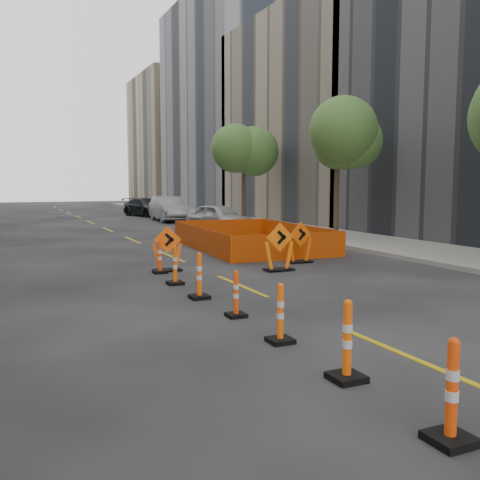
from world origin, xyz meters
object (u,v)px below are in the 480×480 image
parked_car_mid (169,209)px  channelizer_5 (175,265)px  channelizer_2 (280,313)px  chevron_sign_right (300,242)px  chevron_sign_center (279,247)px  parked_car_near (219,217)px  channelizer_1 (347,340)px  parked_car_far (146,207)px  channelizer_3 (236,294)px  channelizer_6 (160,257)px  chevron_sign_left (167,249)px  channelizer_4 (199,276)px  channelizer_0 (452,391)px

parked_car_mid → channelizer_5: bearing=-103.2°
channelizer_2 → chevron_sign_right: size_ratio=0.74×
chevron_sign_center → parked_car_near: parked_car_near is taller
channelizer_1 → channelizer_2: channelizer_1 is taller
chevron_sign_right → parked_car_far: parked_car_far is taller
channelizer_3 → parked_car_far: parked_car_far is taller
channelizer_6 → chevron_sign_right: size_ratio=0.72×
chevron_sign_left → chevron_sign_center: 3.32m
channelizer_4 → channelizer_5: size_ratio=1.04×
channelizer_2 → channelizer_3: channelizer_2 is taller
channelizer_2 → channelizer_5: bearing=90.4°
channelizer_2 → parked_car_far: parked_car_far is taller
channelizer_0 → channelizer_3: (0.11, 5.56, -0.09)m
channelizer_5 → parked_car_near: 16.15m
channelizer_5 → parked_car_far: size_ratio=0.21×
chevron_sign_center → channelizer_4: bearing=-141.8°
channelizer_0 → channelizer_4: size_ratio=1.03×
channelizer_2 → channelizer_6: (0.08, 7.41, -0.01)m
channelizer_5 → chevron_sign_left: 2.15m
channelizer_5 → parked_car_near: size_ratio=0.24×
channelizer_0 → channelizer_1: (0.07, 1.85, 0.00)m
channelizer_5 → channelizer_3: bearing=-88.9°
channelizer_4 → channelizer_2: bearing=-89.1°
channelizer_0 → channelizer_6: bearing=89.2°
channelizer_5 → parked_car_near: (7.11, 14.50, 0.22)m
channelizer_1 → parked_car_mid: size_ratio=0.22×
channelizer_1 → channelizer_4: size_ratio=1.04×
channelizer_2 → channelizer_4: 3.71m
chevron_sign_center → channelizer_6: bearing=163.6°
channelizer_0 → parked_car_mid: bearing=78.2°
channelizer_0 → chevron_sign_center: size_ratio=0.76×
parked_car_mid → channelizer_6: bearing=-104.3°
channelizer_3 → channelizer_6: (0.05, 5.56, 0.02)m
chevron_sign_left → parked_car_mid: (6.13, 20.08, 0.16)m
channelizer_3 → channelizer_4: bearing=92.7°
channelizer_4 → parked_car_far: 30.70m
parked_car_near → parked_car_far: size_ratio=0.88×
chevron_sign_right → parked_car_far: bearing=81.5°
parked_car_far → channelizer_5: bearing=-119.5°
channelizer_1 → chevron_sign_center: 8.90m
channelizer_5 → chevron_sign_right: bearing=21.7°
parked_car_near → channelizer_6: bearing=-138.3°
parked_car_mid → channelizer_2: bearing=-99.9°
channelizer_1 → channelizer_6: channelizer_1 is taller
channelizer_3 → channelizer_6: channelizer_6 is taller
channelizer_0 → parked_car_mid: 32.12m
channelizer_2 → chevron_sign_left: bearing=87.1°
channelizer_1 → channelizer_5: bearing=90.2°
channelizer_5 → channelizer_2: bearing=-89.6°
channelizer_1 → channelizer_4: 5.56m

